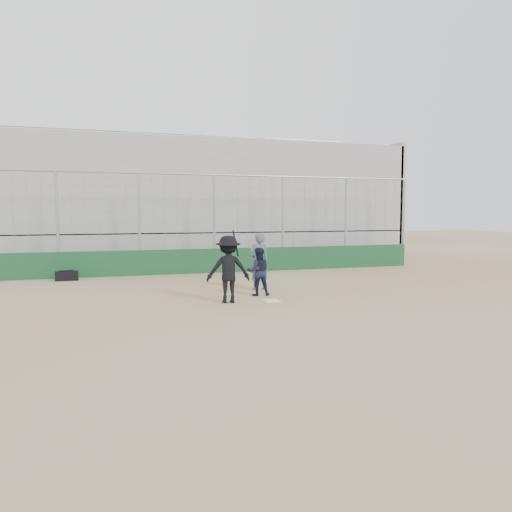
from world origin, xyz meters
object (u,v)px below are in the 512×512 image
object	(u,v)px
batter_at_plate	(228,269)
umpire	(259,264)
catcher_crouched	(258,279)
equipment_bag	(67,276)

from	to	relation	value
batter_at_plate	umpire	size ratio (longest dim) A/B	1.20
batter_at_plate	catcher_crouched	size ratio (longest dim) A/B	2.00
batter_at_plate	catcher_crouched	distance (m)	1.47
batter_at_plate	equipment_bag	size ratio (longest dim) A/B	2.48
catcher_crouched	umpire	xyz separation A→B (m)	(0.36, 1.07, 0.33)
batter_at_plate	equipment_bag	distance (m)	7.60
catcher_crouched	equipment_bag	bearing A→B (deg)	136.91
batter_at_plate	equipment_bag	world-z (taller)	batter_at_plate
umpire	equipment_bag	distance (m)	7.34
equipment_bag	catcher_crouched	bearing A→B (deg)	-43.09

